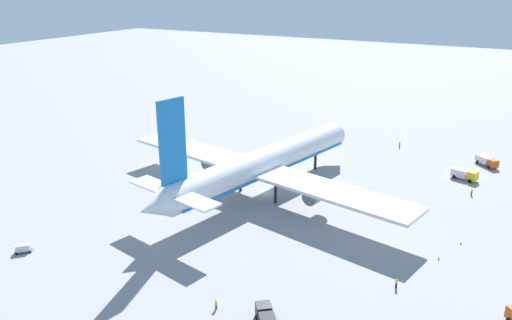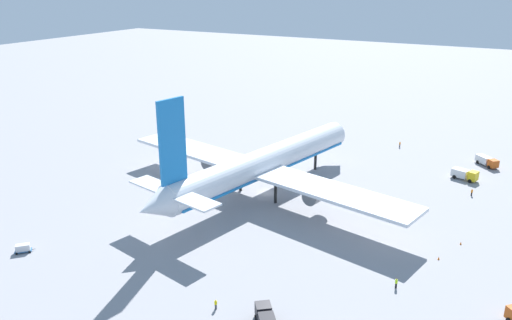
# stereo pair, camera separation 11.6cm
# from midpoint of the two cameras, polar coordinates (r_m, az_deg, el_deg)

# --- Properties ---
(ground_plane) EXTENTS (600.00, 600.00, 0.00)m
(ground_plane) POSITION_cam_midpoint_polar(r_m,az_deg,el_deg) (116.93, 1.05, -3.67)
(ground_plane) COLOR gray
(airliner) EXTENTS (68.11, 74.91, 26.50)m
(airliner) POSITION_cam_midpoint_polar(r_m,az_deg,el_deg) (113.19, 0.66, -0.43)
(airliner) COLOR silver
(airliner) RESTS_ON ground
(service_truck_0) EXTENTS (6.04, 6.18, 2.40)m
(service_truck_0) POSITION_cam_midpoint_polar(r_m,az_deg,el_deg) (146.02, 24.40, -0.08)
(service_truck_0) COLOR #BF4C14
(service_truck_0) RESTS_ON ground
(service_truck_2) EXTENTS (4.05, 6.45, 2.64)m
(service_truck_2) POSITION_cam_midpoint_polar(r_m,az_deg,el_deg) (133.88, 22.30, -1.46)
(service_truck_2) COLOR yellow
(service_truck_2) RESTS_ON ground
(baggage_cart_2) EXTENTS (3.02, 2.95, 1.52)m
(baggage_cart_2) POSITION_cam_midpoint_polar(r_m,az_deg,el_deg) (101.40, -24.66, -8.95)
(baggage_cart_2) COLOR #26598C
(baggage_cart_2) RESTS_ON ground
(ground_worker_0) EXTENTS (0.54, 0.54, 1.76)m
(ground_worker_0) POSITION_cam_midpoint_polar(r_m,az_deg,el_deg) (85.72, 15.41, -13.13)
(ground_worker_0) COLOR black
(ground_worker_0) RESTS_ON ground
(ground_worker_1) EXTENTS (0.53, 0.53, 1.73)m
(ground_worker_1) POSITION_cam_midpoint_polar(r_m,az_deg,el_deg) (153.47, 15.76, 1.69)
(ground_worker_1) COLOR #3F3F47
(ground_worker_1) RESTS_ON ground
(ground_worker_2) EXTENTS (0.50, 0.50, 1.62)m
(ground_worker_2) POSITION_cam_midpoint_polar(r_m,az_deg,el_deg) (78.57, -4.54, -15.79)
(ground_worker_2) COLOR #3F3F47
(ground_worker_2) RESTS_ON ground
(ground_worker_4) EXTENTS (0.55, 0.55, 1.64)m
(ground_worker_4) POSITION_cam_midpoint_polar(r_m,az_deg,el_deg) (124.90, 22.97, -3.33)
(ground_worker_4) COLOR black
(ground_worker_4) RESTS_ON ground
(traffic_cone_0) EXTENTS (0.36, 0.36, 0.55)m
(traffic_cone_0) POSITION_cam_midpoint_polar(r_m,az_deg,el_deg) (151.00, -8.05, 1.72)
(traffic_cone_0) COLOR orange
(traffic_cone_0) RESTS_ON ground
(traffic_cone_1) EXTENTS (0.36, 0.36, 0.55)m
(traffic_cone_1) POSITION_cam_midpoint_polar(r_m,az_deg,el_deg) (95.95, 19.75, -10.29)
(traffic_cone_1) COLOR orange
(traffic_cone_1) RESTS_ON ground
(traffic_cone_2) EXTENTS (0.36, 0.36, 0.55)m
(traffic_cone_2) POSITION_cam_midpoint_polar(r_m,az_deg,el_deg) (102.38, 21.92, -8.61)
(traffic_cone_2) COLOR orange
(traffic_cone_2) RESTS_ON ground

